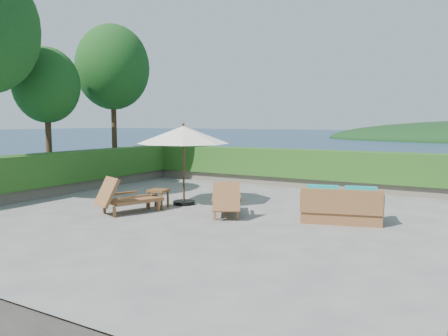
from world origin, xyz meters
The scene contains 14 objects.
ground centered at (0.00, 0.00, 0.00)m, with size 12.00×12.00×0.00m, color gray.
foundation centered at (0.00, 0.00, -1.55)m, with size 12.00×12.00×3.00m, color #544B43.
ocean centered at (0.00, 0.00, -3.00)m, with size 600.00×600.00×0.00m, color #142B3F.
planter_wall_far centered at (0.00, 5.60, 0.18)m, with size 12.00×0.60×0.36m, color #73695C.
planter_wall_left centered at (-5.60, 0.00, 0.18)m, with size 0.60×12.00×0.36m, color #73695C.
hedge_far centered at (0.00, 5.60, 0.85)m, with size 12.40×0.90×1.00m, color #1D4B15.
hedge_left centered at (-5.60, 0.00, 0.85)m, with size 0.90×12.40×1.00m, color #1D4B15.
tree_mid centered at (-6.40, 0.50, 3.55)m, with size 2.20×2.20×4.83m.
tree_far centered at (-6.00, 3.20, 4.40)m, with size 2.80×2.80×6.03m.
patio_umbrella centered at (-0.96, 0.70, 1.96)m, with size 3.02×3.02×2.31m.
lounge_left centered at (-1.55, -1.03, 0.40)m, with size 1.24×1.80×0.96m.
lounge_right centered at (0.85, -0.03, 0.38)m, with size 1.34×1.70×0.91m.
side_table centered at (-1.23, -0.11, 0.43)m, with size 0.57×0.57×0.52m.
wicker_loveseat centered at (3.51, 0.71, 0.35)m, with size 2.02×1.40×0.90m.
Camera 1 is at (6.16, -9.35, 2.33)m, focal length 35.00 mm.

